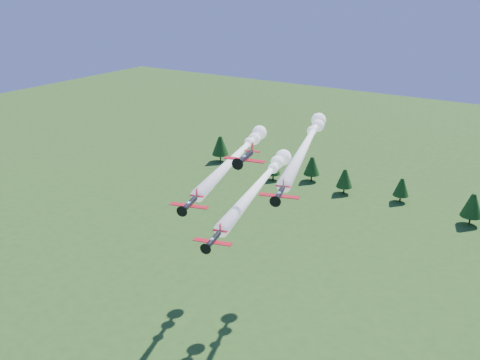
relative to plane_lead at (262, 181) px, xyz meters
The scene contains 5 objects.
plane_lead is the anchor object (origin of this frame).
plane_left 13.52m from the plane_lead, 143.95° to the left, with size 18.49×51.35×3.70m.
plane_right 15.68m from the plane_lead, 78.50° to the left, with size 20.61×54.17×3.70m.
plane_slot 14.66m from the plane_lead, 75.05° to the right, with size 7.71×8.48×2.69m.
treeline 98.91m from the plane_lead, 84.64° to the left, with size 170.64×15.82×11.93m.
Camera 1 is at (46.48, -70.61, 77.60)m, focal length 40.00 mm.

